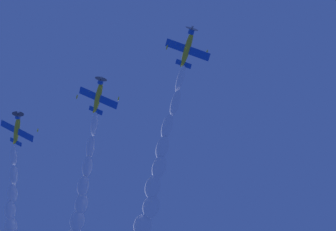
% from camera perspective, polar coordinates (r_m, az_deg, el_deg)
% --- Properties ---
extents(airplane_lead, '(8.08, 7.79, 4.12)m').
position_cam_1_polar(airplane_lead, '(72.96, 2.83, 9.77)').
color(airplane_lead, gold).
extents(airplane_left_wingman, '(8.00, 7.79, 4.26)m').
position_cam_1_polar(airplane_left_wingman, '(78.27, -9.94, 2.87)').
color(airplane_left_wingman, gold).
extents(airplane_right_wingman, '(7.91, 7.78, 4.24)m').
position_cam_1_polar(airplane_right_wingman, '(88.21, -20.82, -1.75)').
color(airplane_right_wingman, gold).
extents(smoke_trail_lead, '(6.20, 40.35, 8.02)m').
position_cam_1_polar(smoke_trail_lead, '(84.13, -2.03, -9.99)').
color(smoke_trail_lead, white).
extents(smoke_trail_left_wingman, '(6.87, 39.51, 8.11)m').
position_cam_1_polar(smoke_trail_left_wingman, '(92.90, -12.68, -14.31)').
color(smoke_trail_left_wingman, white).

